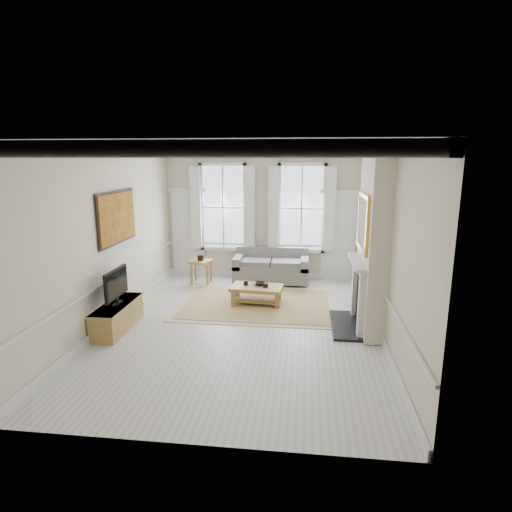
# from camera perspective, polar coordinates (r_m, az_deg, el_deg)

# --- Properties ---
(floor) EXTENTS (7.20, 7.20, 0.00)m
(floor) POSITION_cam_1_polar(r_m,az_deg,el_deg) (8.50, -1.77, -9.23)
(floor) COLOR #B7B5AD
(floor) RESTS_ON ground
(ceiling) EXTENTS (7.20, 7.20, 0.00)m
(ceiling) POSITION_cam_1_polar(r_m,az_deg,el_deg) (7.87, -1.95, 14.35)
(ceiling) COLOR white
(ceiling) RESTS_ON back_wall
(back_wall) EXTENTS (5.20, 0.00, 5.20)m
(back_wall) POSITION_cam_1_polar(r_m,az_deg,el_deg) (11.54, 0.83, 5.46)
(back_wall) COLOR beige
(back_wall) RESTS_ON floor
(left_wall) EXTENTS (0.00, 7.20, 7.20)m
(left_wall) POSITION_cam_1_polar(r_m,az_deg,el_deg) (8.78, -18.90, 2.37)
(left_wall) COLOR beige
(left_wall) RESTS_ON floor
(right_wall) EXTENTS (0.00, 7.20, 7.20)m
(right_wall) POSITION_cam_1_polar(r_m,az_deg,el_deg) (8.05, 16.78, 1.59)
(right_wall) COLOR beige
(right_wall) RESTS_ON floor
(window_left) EXTENTS (1.26, 0.20, 2.20)m
(window_left) POSITION_cam_1_polar(r_m,az_deg,el_deg) (11.62, -4.38, 6.47)
(window_left) COLOR #B2BCC6
(window_left) RESTS_ON back_wall
(window_right) EXTENTS (1.26, 0.20, 2.20)m
(window_right) POSITION_cam_1_polar(r_m,az_deg,el_deg) (11.40, 6.09, 6.32)
(window_right) COLOR #B2BCC6
(window_right) RESTS_ON back_wall
(door_left) EXTENTS (0.90, 0.08, 2.30)m
(door_left) POSITION_cam_1_polar(r_m,az_deg,el_deg) (11.97, -9.02, 2.91)
(door_left) COLOR silver
(door_left) RESTS_ON floor
(door_right) EXTENTS (0.90, 0.08, 2.30)m
(door_right) POSITION_cam_1_polar(r_m,az_deg,el_deg) (11.55, 10.97, 2.48)
(door_right) COLOR silver
(door_right) RESTS_ON floor
(painting) EXTENTS (0.05, 1.66, 1.06)m
(painting) POSITION_cam_1_polar(r_m,az_deg,el_deg) (8.98, -18.02, 4.92)
(painting) COLOR #B4821E
(painting) RESTS_ON left_wall
(chimney_breast) EXTENTS (0.35, 1.70, 3.38)m
(chimney_breast) POSITION_cam_1_polar(r_m,az_deg,el_deg) (8.21, 15.35, 1.91)
(chimney_breast) COLOR beige
(chimney_breast) RESTS_ON floor
(hearth) EXTENTS (0.55, 1.50, 0.05)m
(hearth) POSITION_cam_1_polar(r_m,az_deg,el_deg) (8.63, 11.85, -8.99)
(hearth) COLOR black
(hearth) RESTS_ON floor
(fireplace) EXTENTS (0.21, 1.45, 1.33)m
(fireplace) POSITION_cam_1_polar(r_m,az_deg,el_deg) (8.41, 13.43, -4.52)
(fireplace) COLOR silver
(fireplace) RESTS_ON floor
(mirror) EXTENTS (0.06, 1.26, 1.06)m
(mirror) POSITION_cam_1_polar(r_m,az_deg,el_deg) (8.12, 13.99, 4.38)
(mirror) COLOR gold
(mirror) RESTS_ON chimney_breast
(sofa) EXTENTS (1.93, 0.94, 0.88)m
(sofa) POSITION_cam_1_polar(r_m,az_deg,el_deg) (11.28, 2.08, -1.62)
(sofa) COLOR slate
(sofa) RESTS_ON floor
(side_table) EXTENTS (0.62, 0.62, 0.61)m
(side_table) POSITION_cam_1_polar(r_m,az_deg,el_deg) (11.21, -7.34, -1.13)
(side_table) COLOR olive
(side_table) RESTS_ON floor
(rug) EXTENTS (3.50, 2.60, 0.02)m
(rug) POSITION_cam_1_polar(r_m,az_deg,el_deg) (9.65, 0.09, -6.37)
(rug) COLOR tan
(rug) RESTS_ON floor
(coffee_table) EXTENTS (1.18, 0.76, 0.42)m
(coffee_table) POSITION_cam_1_polar(r_m,az_deg,el_deg) (9.55, 0.09, -4.50)
(coffee_table) COLOR olive
(coffee_table) RESTS_ON rug
(ceramic_pot_a) EXTENTS (0.10, 0.10, 0.10)m
(ceramic_pot_a) POSITION_cam_1_polar(r_m,az_deg,el_deg) (9.59, -1.36, -3.61)
(ceramic_pot_a) COLOR black
(ceramic_pot_a) RESTS_ON coffee_table
(ceramic_pot_b) EXTENTS (0.12, 0.12, 0.09)m
(ceramic_pot_b) POSITION_cam_1_polar(r_m,az_deg,el_deg) (9.44, 1.26, -3.92)
(ceramic_pot_b) COLOR black
(ceramic_pot_b) RESTS_ON coffee_table
(bowl) EXTENTS (0.30, 0.30, 0.06)m
(bowl) POSITION_cam_1_polar(r_m,az_deg,el_deg) (9.60, 0.45, -3.70)
(bowl) COLOR black
(bowl) RESTS_ON coffee_table
(tv_stand) EXTENTS (0.46, 1.44, 0.51)m
(tv_stand) POSITION_cam_1_polar(r_m,az_deg,el_deg) (8.63, -17.98, -7.70)
(tv_stand) COLOR olive
(tv_stand) RESTS_ON floor
(tv) EXTENTS (0.08, 0.90, 0.68)m
(tv) POSITION_cam_1_polar(r_m,az_deg,el_deg) (8.42, -18.15, -3.56)
(tv) COLOR black
(tv) RESTS_ON tv_stand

